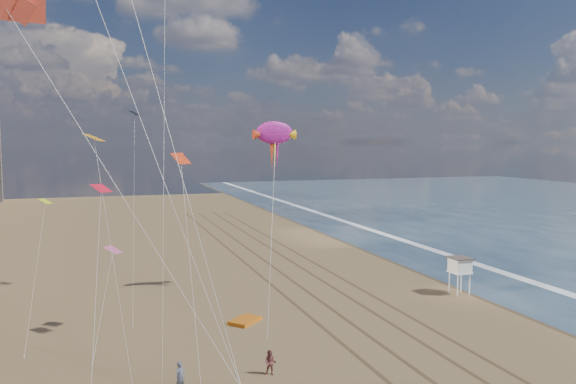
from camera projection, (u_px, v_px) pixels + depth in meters
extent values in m
plane|color=#42301E|center=(417.00, 257.00, 66.55)|extent=(260.00, 260.00, 0.00)
plane|color=white|center=(447.00, 255.00, 67.88)|extent=(260.00, 260.00, 0.00)
cube|color=brown|center=(281.00, 292.00, 50.73)|extent=(0.28, 120.00, 0.01)
cube|color=brown|center=(306.00, 290.00, 51.49)|extent=(0.28, 120.00, 0.01)
cube|color=brown|center=(334.00, 288.00, 52.37)|extent=(0.28, 120.00, 0.01)
cube|color=brown|center=(355.00, 286.00, 53.06)|extent=(0.28, 120.00, 0.01)
cylinder|color=white|center=(458.00, 286.00, 49.32)|extent=(0.12, 0.12, 1.86)
cylinder|color=white|center=(470.00, 285.00, 49.71)|extent=(0.12, 0.12, 1.86)
cylinder|color=white|center=(449.00, 283.00, 50.49)|extent=(0.12, 0.12, 1.86)
cylinder|color=white|center=(461.00, 282.00, 50.89)|extent=(0.12, 0.12, 1.86)
cube|color=white|center=(460.00, 272.00, 50.01)|extent=(1.65, 1.65, 0.12)
cube|color=white|center=(460.00, 265.00, 49.95)|extent=(1.55, 1.55, 1.14)
cube|color=#473D38|center=(460.00, 258.00, 49.89)|extent=(1.86, 1.86, 0.10)
cube|color=orange|center=(245.00, 321.00, 42.31)|extent=(2.86, 2.79, 0.28)
ellipsoid|color=#B71C91|center=(275.00, 133.00, 49.16)|extent=(3.89, 0.73, 2.31)
cone|color=red|center=(259.00, 135.00, 48.74)|extent=(1.04, 0.87, 0.87)
cone|color=yellow|center=(289.00, 135.00, 49.62)|extent=(1.04, 0.87, 0.87)
cylinder|color=silver|center=(271.00, 229.00, 43.87)|extent=(0.03, 0.03, 18.09)
imported|color=slate|center=(180.00, 377.00, 30.49)|extent=(0.74, 0.67, 1.69)
imported|color=brown|center=(270.00, 363.00, 32.69)|extent=(0.90, 0.84, 1.48)
cube|color=#E74733|center=(5.00, 7.00, 31.05)|extent=(4.24, 1.44, 1.46)
plane|color=black|center=(135.00, 113.00, 48.70)|extent=(1.32, 1.35, 0.44)
plane|color=#D7F419|center=(45.00, 201.00, 44.47)|extent=(1.21, 1.24, 0.37)
plane|color=red|center=(101.00, 188.00, 34.34)|extent=(1.60, 1.58, 0.46)
plane|color=#D55288|center=(113.00, 250.00, 39.99)|extent=(1.57, 1.58, 0.44)
plane|color=orange|center=(94.00, 138.00, 39.93)|extent=(1.80, 1.84, 0.52)
plane|color=red|center=(181.00, 158.00, 36.36)|extent=(1.58, 1.48, 0.71)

